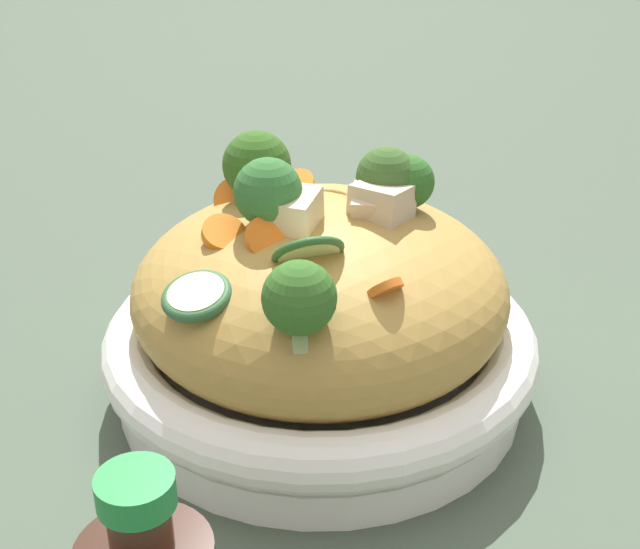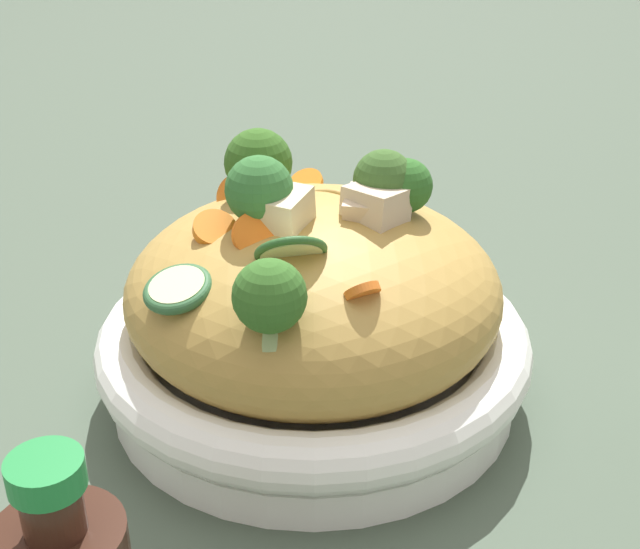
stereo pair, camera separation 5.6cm
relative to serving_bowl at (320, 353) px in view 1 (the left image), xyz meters
The scene contains 7 objects.
ground_plane 0.03m from the serving_bowl, ahead, with size 3.00×3.00×0.00m, color #435243.
serving_bowl is the anchor object (origin of this frame).
noodle_heap 0.05m from the serving_bowl, 155.18° to the left, with size 0.24×0.24×0.11m.
broccoli_florets 0.11m from the serving_bowl, 61.88° to the right, with size 0.20×0.15×0.07m.
carrot_coins 0.10m from the serving_bowl, 97.63° to the right, with size 0.20×0.12×0.04m.
zucchini_slices 0.12m from the serving_bowl, 41.19° to the right, with size 0.06×0.11×0.04m.
chicken_chunks 0.11m from the serving_bowl, 74.10° to the left, with size 0.06×0.10×0.03m.
Camera 1 is at (0.49, -0.06, 0.35)m, focal length 49.34 mm.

